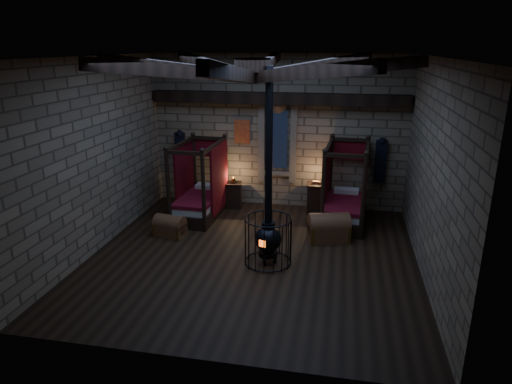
% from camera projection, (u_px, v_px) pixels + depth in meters
% --- Properties ---
extents(room, '(7.02, 7.02, 4.29)m').
position_uv_depth(room, '(253.00, 81.00, 8.90)').
color(room, black).
rests_on(room, ground).
extents(bed_left, '(1.09, 1.97, 2.01)m').
position_uv_depth(bed_left, '(200.00, 198.00, 12.19)').
color(bed_left, black).
rests_on(bed_left, ground).
extents(bed_right, '(1.15, 2.03, 2.06)m').
position_uv_depth(bed_right, '(345.00, 204.00, 11.75)').
color(bed_right, black).
rests_on(bed_right, ground).
extents(trunk_left, '(0.79, 0.58, 0.53)m').
position_uv_depth(trunk_left, '(170.00, 226.00, 11.00)').
color(trunk_left, brown).
rests_on(trunk_left, ground).
extents(trunk_right, '(1.06, 0.82, 0.69)m').
position_uv_depth(trunk_right, '(329.00, 228.00, 10.72)').
color(trunk_right, brown).
rests_on(trunk_right, ground).
extents(nightstand_left, '(0.51, 0.49, 0.89)m').
position_uv_depth(nightstand_left, '(234.00, 195.00, 12.89)').
color(nightstand_left, black).
rests_on(nightstand_left, ground).
extents(nightstand_right, '(0.54, 0.52, 0.90)m').
position_uv_depth(nightstand_right, '(316.00, 198.00, 12.46)').
color(nightstand_right, black).
rests_on(nightstand_right, ground).
extents(stove, '(1.00, 1.00, 4.05)m').
position_uv_depth(stove, '(268.00, 236.00, 9.50)').
color(stove, black).
rests_on(stove, ground).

